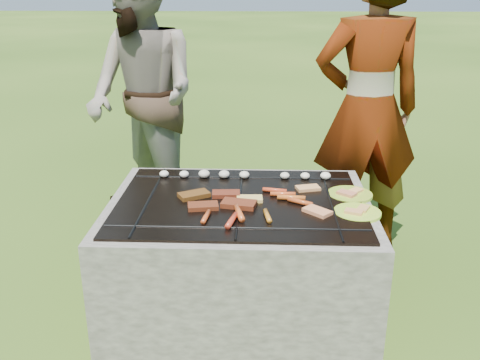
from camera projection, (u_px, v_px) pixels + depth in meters
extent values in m
plane|color=#244210|center=(240.00, 306.00, 2.86)|extent=(60.00, 60.00, 0.00)
cube|color=#A0978E|center=(242.00, 222.00, 3.14)|extent=(1.30, 0.18, 0.60)
cube|color=gray|center=(236.00, 300.00, 2.37)|extent=(1.30, 0.18, 0.60)
cube|color=gray|center=(132.00, 254.00, 2.78)|extent=(0.18, 0.64, 0.60)
cube|color=#AAA297|center=(349.00, 258.00, 2.73)|extent=(0.18, 0.64, 0.60)
cube|color=black|center=(240.00, 266.00, 2.78)|extent=(0.94, 0.64, 0.48)
sphere|color=#FF5914|center=(240.00, 228.00, 2.70)|extent=(0.10, 0.10, 0.10)
cube|color=black|center=(240.00, 201.00, 2.65)|extent=(1.20, 0.90, 0.01)
cylinder|color=black|center=(150.00, 199.00, 2.66)|extent=(0.01, 0.88, 0.01)
cylinder|color=black|center=(240.00, 200.00, 2.65)|extent=(0.01, 0.88, 0.01)
cylinder|color=black|center=(331.00, 202.00, 2.63)|extent=(0.01, 0.88, 0.01)
cylinder|color=black|center=(237.00, 228.00, 2.35)|extent=(1.18, 0.01, 0.01)
cylinder|color=black|center=(242.00, 178.00, 2.95)|extent=(1.18, 0.01, 0.01)
ellipsoid|color=#F1E9CD|center=(164.00, 174.00, 2.95)|extent=(0.05, 0.05, 0.04)
ellipsoid|color=white|center=(184.00, 174.00, 2.95)|extent=(0.05, 0.05, 0.04)
ellipsoid|color=beige|center=(204.00, 174.00, 2.94)|extent=(0.06, 0.06, 0.04)
ellipsoid|color=beige|center=(224.00, 174.00, 2.94)|extent=(0.06, 0.06, 0.04)
ellipsoid|color=#EEE8CA|center=(244.00, 175.00, 2.94)|extent=(0.06, 0.06, 0.04)
ellipsoid|color=beige|center=(285.00, 176.00, 2.93)|extent=(0.05, 0.05, 0.04)
ellipsoid|color=white|center=(305.00, 176.00, 2.92)|extent=(0.05, 0.05, 0.04)
ellipsoid|color=white|center=(325.00, 176.00, 2.92)|extent=(0.06, 0.06, 0.04)
cube|color=brown|center=(194.00, 195.00, 2.68)|extent=(0.17, 0.15, 0.02)
cube|color=maroon|center=(226.00, 194.00, 2.70)|extent=(0.14, 0.09, 0.02)
cube|color=#8F371A|center=(203.00, 206.00, 2.55)|extent=(0.16, 0.10, 0.02)
cube|color=#96351B|center=(239.00, 204.00, 2.57)|extent=(0.18, 0.12, 0.02)
cylinder|color=#E45825|center=(275.00, 190.00, 2.74)|extent=(0.13, 0.05, 0.02)
cylinder|color=#DE4224|center=(283.00, 194.00, 2.69)|extent=(0.13, 0.02, 0.02)
cylinder|color=orange|center=(291.00, 198.00, 2.64)|extent=(0.14, 0.04, 0.03)
cylinder|color=#E15625|center=(300.00, 202.00, 2.59)|extent=(0.12, 0.08, 0.02)
cylinder|color=orange|center=(239.00, 213.00, 2.46)|extent=(0.06, 0.15, 0.03)
cylinder|color=orange|center=(267.00, 216.00, 2.44)|extent=(0.04, 0.12, 0.02)
cylinder|color=#CC6821|center=(206.00, 217.00, 2.43)|extent=(0.04, 0.12, 0.02)
cylinder|color=#E24225|center=(232.00, 220.00, 2.39)|extent=(0.06, 0.14, 0.03)
cube|color=#ECD479|center=(250.00, 199.00, 2.64)|extent=(0.13, 0.08, 0.02)
cube|color=tan|center=(317.00, 211.00, 2.50)|extent=(0.14, 0.14, 0.02)
cube|color=tan|center=(308.00, 188.00, 2.78)|extent=(0.13, 0.10, 0.02)
cylinder|color=yellow|center=(350.00, 195.00, 2.73)|extent=(0.28, 0.28, 0.01)
cube|color=tan|center=(347.00, 193.00, 2.70)|extent=(0.11, 0.10, 0.02)
cube|color=#F4D57D|center=(355.00, 191.00, 2.74)|extent=(0.09, 0.09, 0.01)
cylinder|color=#E7F039|center=(357.00, 213.00, 2.51)|extent=(0.26, 0.26, 0.01)
cube|color=tan|center=(354.00, 212.00, 2.49)|extent=(0.10, 0.08, 0.01)
cube|color=tan|center=(363.00, 208.00, 2.53)|extent=(0.08, 0.09, 0.01)
imported|color=gray|center=(367.00, 110.00, 3.20)|extent=(0.71, 0.52, 1.81)
imported|color=#9D9283|center=(142.00, 97.00, 3.60)|extent=(1.10, 1.10, 1.79)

